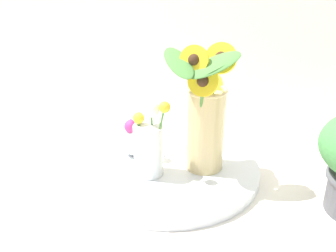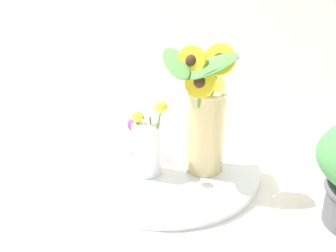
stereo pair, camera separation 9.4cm
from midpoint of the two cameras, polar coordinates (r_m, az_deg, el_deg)
name	(u,v)px [view 2 (the right image)]	position (r m, az deg, el deg)	size (l,w,h in m)	color
ground_plane	(148,183)	(0.96, -0.12, -8.29)	(6.00, 6.00, 0.00)	silver
serving_tray	(168,169)	(1.00, 2.72, -6.32)	(0.46, 0.46, 0.02)	silver
mason_jar_sunflowers	(205,120)	(0.92, 8.34, 0.81)	(0.19, 0.17, 0.32)	#D1B77A
vase_small_center	(147,144)	(0.92, -0.11, -2.72)	(0.09, 0.07, 0.19)	white
vase_bulb_right	(137,135)	(1.03, -1.84, -1.42)	(0.07, 0.07, 0.14)	white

